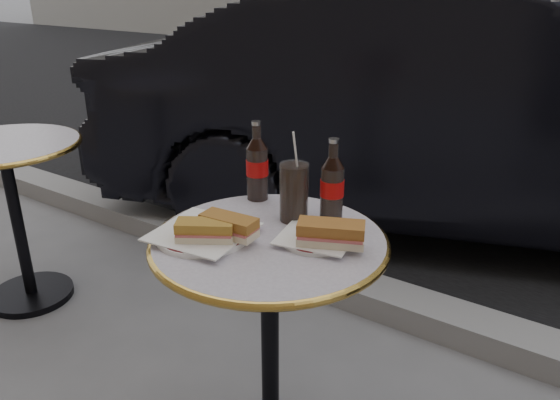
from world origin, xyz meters
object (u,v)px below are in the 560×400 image
Objects in this scene: cola_glass at (294,192)px; cola_bottle_right at (332,181)px; parked_car at (470,109)px; plate_left at (203,235)px; plate_right at (317,238)px; bistro_table at (270,353)px; cola_bottle_left at (257,161)px.

cola_bottle_right is at bearing 30.53° from cola_glass.
cola_bottle_right is 0.06× the size of parked_car.
cola_bottle_right is (0.22, 0.27, 0.11)m from plate_left.
plate_left is at bearing 158.52° from parked_car.
plate_right is 1.99m from parked_car.
cola_bottle_right reaches higher than plate_right.
bistro_table is 4.45× the size of cola_glass.
parked_car is at bearing 95.24° from plate_right.
cola_bottle_right reaches higher than cola_glass.
plate_left is 1.26× the size of plate_right.
bistro_table is 0.56m from cola_bottle_left.
cola_bottle_left is (-0.18, 0.20, 0.49)m from bistro_table.
cola_glass is (0.17, -0.07, -0.04)m from cola_bottle_left.
plate_right is 0.34m from cola_bottle_left.
plate_left is at bearing -146.82° from bistro_table.
cola_bottle_right is at bearing 103.22° from plate_right.
cola_bottle_right is at bearing 65.96° from bistro_table.
cola_bottle_left reaches higher than bistro_table.
bistro_table is at bearing -86.51° from cola_glass.
cola_bottle_left reaches higher than plate_left.
cola_bottle_left is (-0.04, 0.29, 0.11)m from plate_left.
bistro_table is 3.05× the size of cola_bottle_left.
plate_left is 0.29m from plate_right.
cola_glass is at bearing -21.87° from cola_bottle_left.
cola_bottle_right is (0.26, -0.02, -0.00)m from cola_bottle_left.
cola_bottle_right is (-0.03, 0.12, 0.11)m from plate_right.
cola_glass is 0.04× the size of parked_car.
parked_car is (0.11, 1.84, -0.18)m from cola_bottle_left.
plate_right is 0.82× the size of cola_bottle_right.
cola_bottle_right reaches higher than plate_left.
plate_left is 2.13m from parked_car.
cola_glass is at bearing 58.70° from plate_left.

